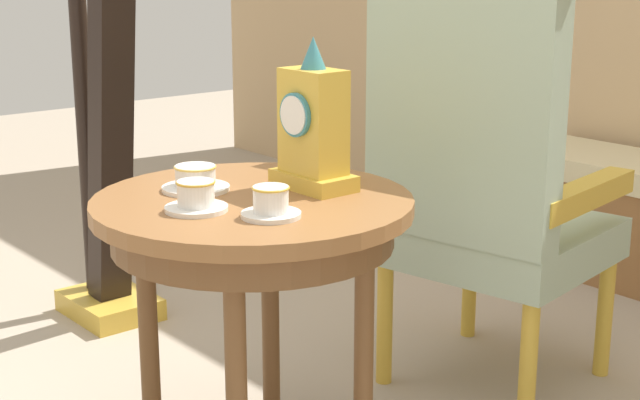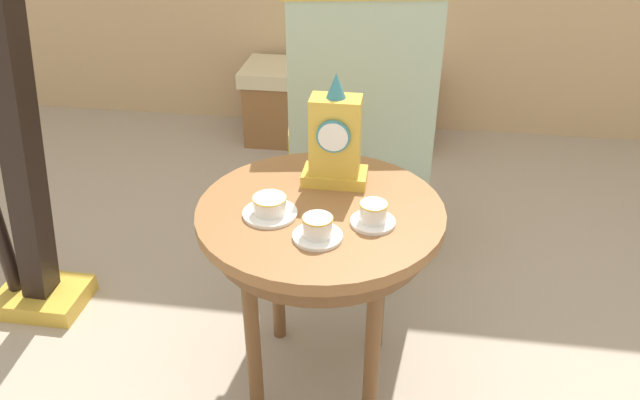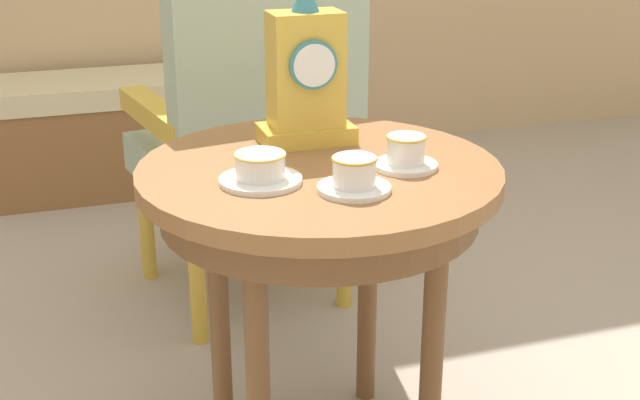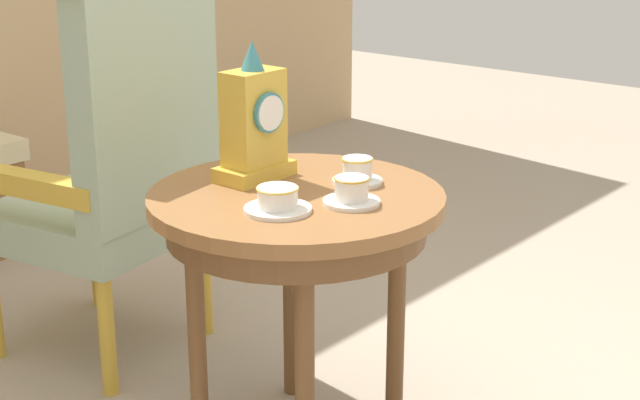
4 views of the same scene
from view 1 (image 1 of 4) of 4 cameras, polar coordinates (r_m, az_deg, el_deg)
side_table at (r=2.10m, az=-3.97°, el=-1.93°), size 0.70×0.70×0.66m
teacup_left at (r=2.14m, az=-7.37°, el=1.21°), size 0.15×0.15×0.06m
teacup_right at (r=1.98m, az=-7.34°, el=0.13°), size 0.13×0.13×0.06m
teacup_center at (r=1.92m, az=-2.92°, el=-0.21°), size 0.12×0.12×0.06m
mantel_clock at (r=2.12m, az=-0.43°, el=4.24°), size 0.19×0.11×0.34m
armchair at (r=2.53m, az=9.60°, el=1.17°), size 0.62×0.61×1.14m
harp at (r=3.06m, az=-12.73°, el=6.13°), size 0.40×0.24×1.82m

